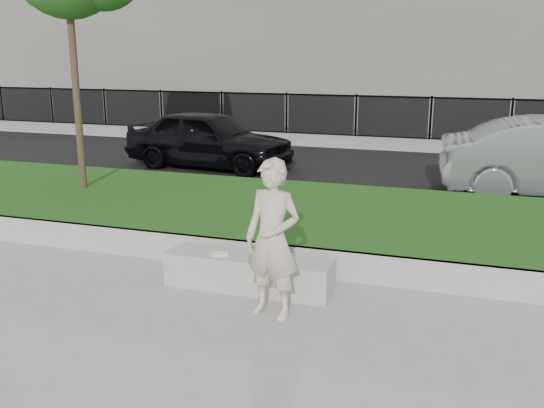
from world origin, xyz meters
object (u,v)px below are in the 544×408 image
(man, at_px, (273,239))
(car_dark, at_px, (209,139))
(stone_bench, at_px, (249,272))
(book, at_px, (221,254))

(man, height_order, car_dark, man)
(stone_bench, xyz_separation_m, book, (-0.35, -0.07, 0.23))
(book, xyz_separation_m, car_dark, (-3.32, 7.12, 0.32))
(stone_bench, xyz_separation_m, man, (0.53, -0.65, 0.68))
(stone_bench, bearing_deg, book, -168.59)
(stone_bench, distance_m, car_dark, 7.96)
(man, bearing_deg, car_dark, 130.03)
(man, distance_m, book, 1.14)
(man, relative_size, book, 9.07)
(stone_bench, xyz_separation_m, car_dark, (-3.67, 7.04, 0.55))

